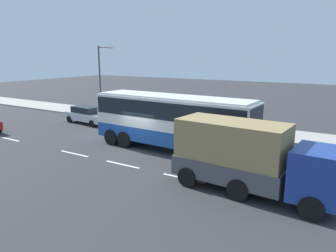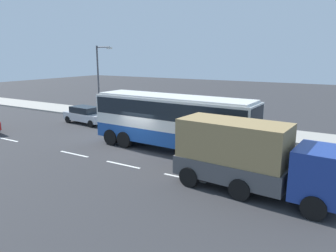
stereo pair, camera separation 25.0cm
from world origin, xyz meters
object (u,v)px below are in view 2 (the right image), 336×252
Objects in this scene: pedestrian_near_curb at (213,115)px; street_lamp at (100,76)px; car_silver_hatch at (86,115)px; coach_bus at (172,117)px; cargo_truck at (251,156)px.

street_lamp is (-11.17, -1.65, 3.03)m from pedestrian_near_curb.
street_lamp is (-0.53, 2.65, 3.30)m from car_silver_hatch.
pedestrian_near_curb is (-0.37, 7.56, -1.14)m from coach_bus.
cargo_truck is 1.60× the size of car_silver_hatch.
cargo_truck is at bearing 91.16° from pedestrian_near_curb.
cargo_truck is at bearing -28.57° from street_lamp.
car_silver_hatch is at bearing 161.82° from cargo_truck.
car_silver_hatch is 0.68× the size of street_lamp.
pedestrian_near_curb is at bearing 124.18° from cargo_truck.
pedestrian_near_curb is at bearing 27.82° from car_silver_hatch.
coach_bus is at bearing -10.69° from car_silver_hatch.
street_lamp is at bearing -20.64° from pedestrian_near_curb.
street_lamp is (-17.76, 9.67, 2.43)m from cargo_truck.
pedestrian_near_curb is 11.69m from street_lamp.
cargo_truck is 4.54× the size of pedestrian_near_curb.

